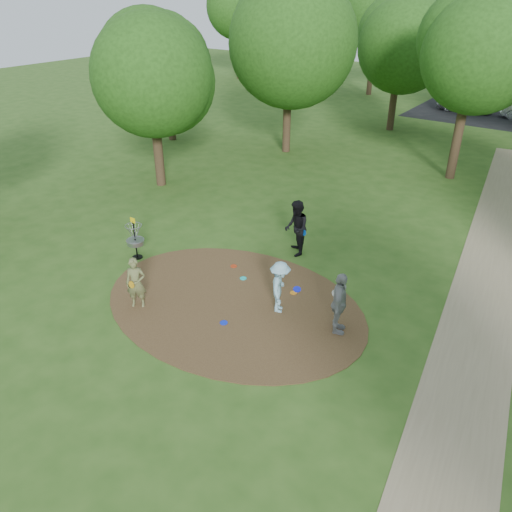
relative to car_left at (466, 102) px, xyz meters
The scene contains 14 objects.
ground 30.22m from the car_left, 87.18° to the right, with size 100.00×100.00×0.00m, color #2D5119.
dirt_clearing 30.22m from the car_left, 87.18° to the right, with size 8.40×8.40×0.02m, color #47301C.
footpath 29.30m from the car_left, 74.18° to the right, with size 2.00×40.00×0.01m, color #8C7A5B.
player_observer_with_disc 31.93m from the car_left, 91.33° to the right, with size 0.70×0.65×1.61m.
player_throwing_with_disc 29.81m from the car_left, 84.56° to the right, with size 1.22×1.20×1.62m.
player_walking_with_disc 26.42m from the car_left, 87.04° to the right, with size 1.20×1.23×2.00m.
player_waiting_with_disc 29.96m from the car_left, 81.01° to the right, with size 0.80×1.17×1.85m.
disc_ground_cyan 28.89m from the car_left, 88.23° to the right, with size 0.22×0.22×0.02m, color #18C2BE.
disc_ground_blue 31.20m from the car_left, 86.52° to the right, with size 0.22×0.22×0.02m, color #0D27E2.
disc_ground_red 28.43m from the car_left, 89.69° to the right, with size 0.22×0.22×0.02m, color #B63012.
car_left is the anchor object (origin of this frame).
disc_ground_orange 28.79m from the car_left, 84.63° to the right, with size 0.22×0.22×0.02m, color orange.
disc_golf_basket 30.03m from the car_left, 95.76° to the right, with size 0.63×0.63×1.54m.
tree_ring 20.71m from the car_left, 79.15° to the right, with size 37.42×45.79×9.59m.
Camera 1 is at (7.83, -9.80, 8.55)m, focal length 35.00 mm.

